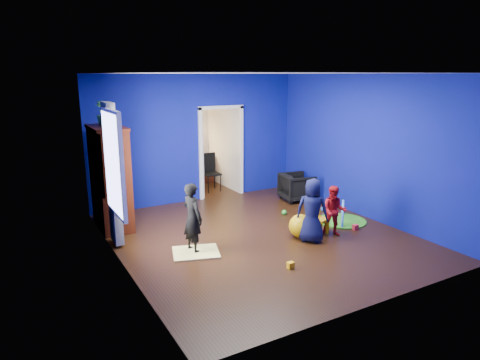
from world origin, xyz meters
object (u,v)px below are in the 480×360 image
hopper_ball (300,226)px  play_mat (342,221)px  child_black (193,218)px  folding_chair (211,173)px  tv_armoire (110,178)px  armchair (297,187)px  kid_chair (320,220)px  toddler_red (334,211)px  study_desk (196,169)px  vase (110,122)px  crt_tv (112,176)px  child_navy (312,210)px

hopper_ball → play_mat: size_ratio=0.45×
child_black → folding_chair: child_black is taller
tv_armoire → play_mat: size_ratio=2.07×
armchair → folding_chair: size_ratio=0.76×
tv_armoire → kid_chair: size_ratio=3.92×
kid_chair → armchair: bearing=47.3°
toddler_red → folding_chair: 3.95m
folding_chair → tv_armoire: bearing=-152.2°
play_mat → study_desk: (-1.28, 4.38, 0.36)m
child_black → vase: (-0.88, 1.54, 1.47)m
crt_tv → folding_chair: bearing=28.1°
armchair → study_desk: 3.04m
armchair → vase: 4.55m
folding_chair → child_black: bearing=-120.2°
vase → play_mat: bearing=-21.7°
vase → tv_armoire: size_ratio=0.11×
armchair → kid_chair: (-0.93, -1.96, -0.07)m
child_navy → hopper_ball: bearing=-33.1°
study_desk → folding_chair: folding_chair is taller
hopper_ball → play_mat: (1.26, 0.27, -0.20)m
kid_chair → study_desk: study_desk is taller
study_desk → child_black: bearing=-114.3°
hopper_ball → play_mat: 1.31m
kid_chair → child_navy: bearing=-166.1°
child_black → toddler_red: child_black is taller
child_navy → play_mat: child_navy is taller
hopper_ball → kid_chair: size_ratio=0.86×
child_black → hopper_ball: (1.95, -0.36, -0.38)m
study_desk → toddler_red: bearing=-83.0°
child_navy → vase: vase is taller
child_navy → toddler_red: size_ratio=1.22×
hopper_ball → folding_chair: size_ratio=0.47×
toddler_red → study_desk: bearing=137.5°
toddler_red → hopper_ball: 0.67m
kid_chair → folding_chair: 3.74m
hopper_ball → study_desk: study_desk is taller
toddler_red → kid_chair: 0.33m
play_mat → tv_armoire: bearing=154.8°
kid_chair → tv_armoire: bearing=128.6°
child_navy → folding_chair: 3.94m
child_black → play_mat: 3.27m
child_navy → tv_armoire: 3.81m
tv_armoire → hopper_ball: 3.67m
child_navy → play_mat: bearing=-111.1°
vase → play_mat: 4.86m
kid_chair → play_mat: (0.83, 0.29, -0.24)m
toddler_red → play_mat: toddler_red is taller
crt_tv → armchair: bearing=-3.6°
play_mat → crt_tv: bearing=154.6°
armchair → vase: size_ratio=3.41×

